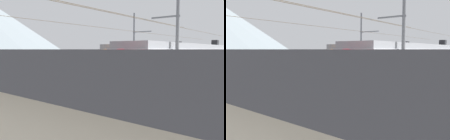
{
  "view_description": "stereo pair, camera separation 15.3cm",
  "coord_description": "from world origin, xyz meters",
  "views": [
    {
      "loc": [
        -10.22,
        -6.34,
        3.36
      ],
      "look_at": [
        1.6,
        2.78,
        1.99
      ],
      "focal_mm": 36.06,
      "sensor_mm": 36.0,
      "label": 1
    },
    {
      "loc": [
        -10.13,
        -6.46,
        3.36
      ],
      "look_at": [
        1.6,
        2.78,
        1.99
      ],
      "focal_mm": 36.06,
      "sensor_mm": 36.0,
      "label": 2
    }
  ],
  "objects": [
    {
      "name": "ground_plane",
      "position": [
        0.0,
        0.0,
        0.0
      ],
      "size": [
        400.0,
        400.0,
        0.0
      ],
      "primitive_type": "plane",
      "color": "#4C4C51"
    },
    {
      "name": "track_near",
      "position": [
        0.0,
        0.92,
        0.07
      ],
      "size": [
        120.0,
        3.0,
        0.28
      ],
      "color": "#5B5651",
      "rests_on": "ground"
    },
    {
      "name": "track_far",
      "position": [
        0.0,
        6.53,
        0.07
      ],
      "size": [
        120.0,
        3.0,
        0.28
      ],
      "color": "#5B5651",
      "rests_on": "ground"
    },
    {
      "name": "train_near_platform",
      "position": [
        15.58,
        0.92,
        2.23
      ],
      "size": [
        32.79,
        2.89,
        4.27
      ],
      "color": "#2D2D30",
      "rests_on": "track_near"
    },
    {
      "name": "train_far_track",
      "position": [
        18.38,
        6.53,
        2.23
      ],
      "size": [
        27.06,
        3.02,
        4.27
      ],
      "color": "#2D2D30",
      "rests_on": "track_far"
    },
    {
      "name": "catenary_mast_mid",
      "position": [
        3.84,
        -0.66,
        3.77
      ],
      "size": [
        42.14,
        2.01,
        7.21
      ],
      "color": "slate",
      "rests_on": "ground"
    },
    {
      "name": "catenary_mast_far_side",
      "position": [
        13.96,
        8.65,
        4.08
      ],
      "size": [
        42.14,
        2.58,
        7.87
      ],
      "color": "slate",
      "rests_on": "ground"
    },
    {
      "name": "platform_sign",
      "position": [
        -1.81,
        -2.45,
        1.94
      ],
      "size": [
        0.7,
        0.08,
        2.24
      ],
      "color": "#59595B",
      "rests_on": "platform_slab"
    },
    {
      "name": "potted_plant_platform_edge",
      "position": [
        0.77,
        -3.36,
        0.8
      ],
      "size": [
        0.63,
        0.63,
        0.87
      ],
      "color": "brown",
      "rests_on": "platform_slab"
    }
  ]
}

